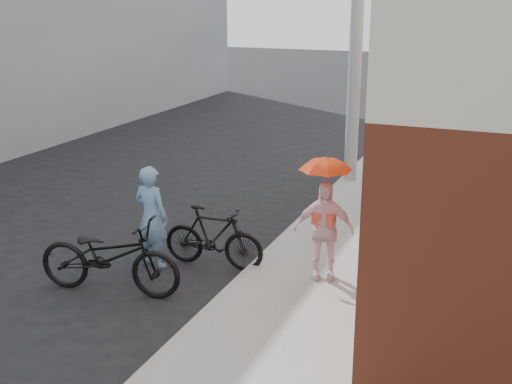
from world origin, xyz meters
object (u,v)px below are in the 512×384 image
Objects in this scene: utility_pole at (357,23)px; bike_left at (109,256)px; kimono_woman at (324,230)px; planter at (395,249)px; officer at (151,217)px; bike_right at (213,237)px.

utility_pole is 7.45m from bike_left.
bike_left is at bearing -168.81° from kimono_woman.
bike_left reaches higher than planter.
officer is 1.00m from bike_right.
officer is at bearing -12.07° from bike_left.
utility_pole reaches higher than bike_left.
bike_left is 4.41m from planter.
officer is at bearing -155.82° from planter.
bike_right reaches higher than planter.
kimono_woman is 1.59m from planter.
officer is 1.11× the size of kimono_woman.
kimono_woman is (2.64, 0.36, 0.04)m from officer.
kimono_woman reaches higher than bike_left.
officer reaches higher than bike_left.
officer reaches higher than planter.
utility_pole is 17.01× the size of planter.
officer is 2.66m from kimono_woman.
officer is 0.77× the size of bike_left.
kimono_woman is at bearing -71.22° from bike_left.
bike_left reaches higher than bike_right.
utility_pole is 5.92m from kimono_woman.
bike_left is at bearing -104.87° from utility_pole.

